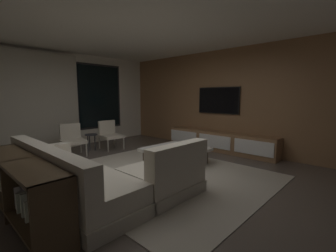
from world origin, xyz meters
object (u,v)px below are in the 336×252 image
object	(u,v)px
side_stool	(91,137)
console_table_behind_couch	(21,186)
mounted_tv	(218,100)
coffee_table	(176,156)
media_console	(220,142)
book_stack_on_coffee_table	(179,146)
sectional_couch	(97,179)
accent_chair_by_curtain	(72,138)
accent_chair_near_window	(110,133)

from	to	relation	value
side_stool	console_table_behind_couch	size ratio (longest dim) A/B	0.22
console_table_behind_couch	mounted_tv	bearing A→B (deg)	3.09
coffee_table	media_console	bearing A→B (deg)	-2.01
side_stool	mounted_tv	bearing A→B (deg)	-42.17
coffee_table	book_stack_on_coffee_table	world-z (taller)	book_stack_on_coffee_table
coffee_table	side_stool	distance (m)	2.54
sectional_couch	book_stack_on_coffee_table	size ratio (longest dim) A/B	8.48
media_console	console_table_behind_couch	distance (m)	4.66
mounted_tv	accent_chair_by_curtain	bearing A→B (deg)	143.79
coffee_table	accent_chair_near_window	size ratio (longest dim) A/B	1.49
coffee_table	accent_chair_by_curtain	world-z (taller)	accent_chair_by_curtain
coffee_table	accent_chair_near_window	xyz separation A→B (m)	(-0.12, 2.35, 0.25)
book_stack_on_coffee_table	side_stool	xyz separation A→B (m)	(-0.66, 2.51, -0.04)
coffee_table	book_stack_on_coffee_table	xyz separation A→B (m)	(0.03, -0.06, 0.23)
accent_chair_by_curtain	mounted_tv	world-z (taller)	mounted_tv
coffee_table	console_table_behind_couch	bearing A→B (deg)	-177.57
book_stack_on_coffee_table	accent_chair_near_window	bearing A→B (deg)	93.47
accent_chair_by_curtain	media_console	world-z (taller)	accent_chair_by_curtain
accent_chair_near_window	side_stool	distance (m)	0.52
book_stack_on_coffee_table	console_table_behind_couch	xyz separation A→B (m)	(-2.95, -0.06, -0.00)
sectional_couch	media_console	bearing A→B (deg)	2.99
mounted_tv	console_table_behind_couch	bearing A→B (deg)	-176.91
book_stack_on_coffee_table	console_table_behind_couch	size ratio (longest dim) A/B	0.14
coffee_table	media_console	distance (m)	1.74
accent_chair_near_window	side_stool	bearing A→B (deg)	169.65
console_table_behind_couch	accent_chair_by_curtain	bearing A→B (deg)	55.18
book_stack_on_coffee_table	mounted_tv	distance (m)	2.12
accent_chair_near_window	accent_chair_by_curtain	size ratio (longest dim) A/B	1.00
coffee_table	accent_chair_by_curtain	xyz separation A→B (m)	(-1.17, 2.40, 0.25)
side_stool	mounted_tv	world-z (taller)	mounted_tv
sectional_couch	coffee_table	xyz separation A→B (m)	(2.01, 0.26, -0.10)
sectional_couch	media_console	size ratio (longest dim) A/B	0.81
sectional_couch	coffee_table	world-z (taller)	sectional_couch
accent_chair_by_curtain	side_stool	size ratio (longest dim) A/B	1.70
coffee_table	media_console	size ratio (longest dim) A/B	0.37
sectional_couch	book_stack_on_coffee_table	world-z (taller)	sectional_couch
accent_chair_by_curtain	coffee_table	bearing A→B (deg)	-64.02
book_stack_on_coffee_table	console_table_behind_couch	world-z (taller)	console_table_behind_couch
side_stool	media_console	xyz separation A→B (m)	(2.37, -2.51, -0.12)
mounted_tv	console_table_behind_couch	distance (m)	4.94
book_stack_on_coffee_table	accent_chair_by_curtain	bearing A→B (deg)	115.89
media_console	mounted_tv	distance (m)	1.13
accent_chair_by_curtain	side_stool	world-z (taller)	accent_chair_by_curtain
coffee_table	accent_chair_near_window	world-z (taller)	accent_chair_near_window
accent_chair_near_window	accent_chair_by_curtain	bearing A→B (deg)	177.67
side_stool	media_console	size ratio (longest dim) A/B	0.15
media_console	console_table_behind_couch	bearing A→B (deg)	-179.23
console_table_behind_couch	book_stack_on_coffee_table	bearing A→B (deg)	1.17
coffee_table	accent_chair_by_curtain	distance (m)	2.68
side_stool	console_table_behind_couch	xyz separation A→B (m)	(-2.29, -2.57, 0.04)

